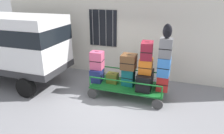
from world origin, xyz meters
name	(u,v)px	position (x,y,z in m)	size (l,w,h in m)	color
ground_plane	(118,100)	(0.00, 0.00, 0.00)	(40.00, 40.00, 0.00)	gray
building_wall	(136,17)	(-0.01, 2.33, 2.50)	(12.00, 0.38, 5.00)	silver
van	(7,42)	(-4.54, 0.16, 1.63)	(4.60, 2.03, 2.64)	white
luggage_cart	(128,86)	(0.22, 0.45, 0.33)	(2.53, 1.26, 0.39)	#146023
cart_railing	(128,76)	(0.22, 0.45, 0.72)	(2.43, 1.12, 0.39)	#146023
suitcase_left_bottom	(97,75)	(-0.93, 0.43, 0.62)	(0.44, 0.52, 0.46)	navy
suitcase_left_middle	(97,60)	(-0.93, 0.47, 1.17)	(0.46, 0.39, 0.64)	#CC4C72
suitcase_midleft_bottom	(113,78)	(-0.35, 0.47, 0.57)	(0.40, 0.31, 0.37)	#4C5119
suitcase_center_bottom	(128,77)	(0.22, 0.46, 0.70)	(0.45, 0.36, 0.62)	#0F5960
suitcase_center_middle	(129,62)	(0.22, 0.45, 1.25)	(0.50, 0.49, 0.50)	brown
suitcase_midright_bottom	(145,80)	(0.80, 0.47, 0.66)	(0.49, 0.99, 0.55)	black
suitcase_midright_middle	(146,66)	(0.80, 0.44, 1.17)	(0.44, 0.50, 0.48)	orange
suitcase_midright_top	(147,50)	(0.80, 0.47, 1.69)	(0.43, 0.62, 0.55)	maroon
suitcase_right_bottom	(162,83)	(1.38, 0.48, 0.65)	(0.39, 0.43, 0.51)	#B21E1E
suitcase_right_middle	(164,66)	(1.38, 0.49, 1.21)	(0.40, 0.52, 0.62)	#3372C6
suitcase_right_top	(166,48)	(1.38, 0.46, 1.82)	(0.39, 0.40, 0.61)	slate
backpack	(167,31)	(1.38, 0.40, 2.35)	(0.27, 0.22, 0.44)	black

